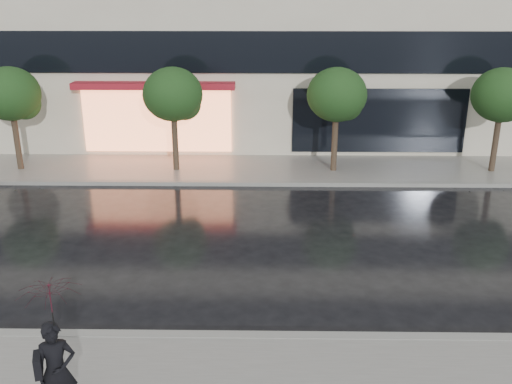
{
  "coord_description": "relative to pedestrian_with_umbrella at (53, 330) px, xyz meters",
  "views": [
    {
      "loc": [
        0.37,
        -10.77,
        6.7
      ],
      "look_at": [
        0.14,
        3.92,
        1.4
      ],
      "focal_mm": 40.0,
      "sensor_mm": 36.0,
      "label": 1
    }
  ],
  "objects": [
    {
      "name": "tree_mid_east",
      "position": [
        5.94,
        13.31,
        1.21
      ],
      "size": [
        2.2,
        2.2,
        3.99
      ],
      "color": "#33261C",
      "rests_on": "ground"
    },
    {
      "name": "tree_mid_west",
      "position": [
        -0.06,
        13.31,
        1.21
      ],
      "size": [
        2.2,
        2.2,
        3.99
      ],
      "color": "#33261C",
      "rests_on": "ground"
    },
    {
      "name": "sidewalk_far",
      "position": [
        2.88,
        13.53,
        -1.65
      ],
      "size": [
        60.0,
        3.5,
        0.12
      ],
      "primitive_type": "cube",
      "color": "slate",
      "rests_on": "ground"
    },
    {
      "name": "curb_near",
      "position": [
        2.88,
        2.28,
        -1.64
      ],
      "size": [
        60.0,
        0.25,
        0.14
      ],
      "primitive_type": "cube",
      "color": "gray",
      "rests_on": "ground"
    },
    {
      "name": "tree_far_west",
      "position": [
        -6.06,
        13.31,
        1.21
      ],
      "size": [
        2.2,
        2.2,
        3.99
      ],
      "color": "#33261C",
      "rests_on": "ground"
    },
    {
      "name": "ground",
      "position": [
        2.88,
        3.28,
        -1.71
      ],
      "size": [
        120.0,
        120.0,
        0.0
      ],
      "primitive_type": "plane",
      "color": "black",
      "rests_on": "ground"
    },
    {
      "name": "curb_far",
      "position": [
        2.88,
        11.78,
        -1.64
      ],
      "size": [
        60.0,
        0.25,
        0.14
      ],
      "primitive_type": "cube",
      "color": "gray",
      "rests_on": "ground"
    },
    {
      "name": "tree_far_east",
      "position": [
        11.94,
        13.31,
        1.21
      ],
      "size": [
        2.2,
        2.2,
        3.99
      ],
      "color": "#33261C",
      "rests_on": "ground"
    },
    {
      "name": "pedestrian_with_umbrella",
      "position": [
        0.0,
        0.0,
        0.0
      ],
      "size": [
        1.23,
        1.24,
        2.42
      ],
      "rotation": [
        0.0,
        0.0,
        0.32
      ],
      "color": "black",
      "rests_on": "sidewalk_near"
    }
  ]
}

